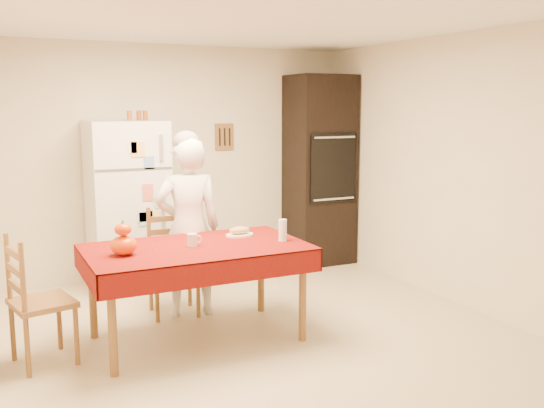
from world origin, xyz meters
TOP-DOWN VIEW (x-y plane):
  - floor at (0.00, 0.00)m, footprint 4.50×4.50m
  - room_shell at (0.00, 0.00)m, footprint 4.02×4.52m
  - refrigerator at (-0.65, 1.88)m, footprint 0.75×0.74m
  - oven_cabinet at (1.63, 1.93)m, footprint 0.70×0.62m
  - dining_table at (-0.50, 0.19)m, footprint 1.70×1.00m
  - chair_far at (-0.48, 0.92)m, footprint 0.46×0.44m
  - chair_left at (-1.71, 0.23)m, footprint 0.48×0.49m
  - seated_woman at (-0.37, 0.79)m, footprint 0.63×0.46m
  - coffee_mug at (-0.53, 0.20)m, footprint 0.08×0.08m
  - pumpkin_lower at (-1.07, 0.15)m, footprint 0.19×0.19m
  - pumpkin_upper at (-1.07, 0.15)m, footprint 0.12×0.12m
  - wine_glass at (0.20, 0.07)m, footprint 0.07×0.07m
  - bread_plate at (-0.05, 0.39)m, footprint 0.24×0.24m
  - bread_loaf at (-0.05, 0.39)m, footprint 0.18×0.10m
  - spice_jar_left at (-0.59, 1.93)m, footprint 0.05×0.05m
  - spice_jar_mid at (-0.49, 1.93)m, footprint 0.05×0.05m
  - spice_jar_right at (-0.43, 1.93)m, footprint 0.05×0.05m

SIDE VIEW (x-z plane):
  - floor at x=0.00m, z-range 0.00..0.00m
  - chair_far at x=-0.48m, z-range 0.03..0.98m
  - chair_left at x=-1.71m, z-range 0.03..0.98m
  - dining_table at x=-0.50m, z-range 0.31..1.07m
  - bread_plate at x=-0.05m, z-range 0.76..0.78m
  - seated_woman at x=-0.37m, z-range 0.00..1.58m
  - bread_loaf at x=-0.05m, z-range 0.78..0.84m
  - coffee_mug at x=-0.53m, z-range 0.76..0.86m
  - pumpkin_lower at x=-1.07m, z-range 0.76..0.91m
  - wine_glass at x=0.20m, z-range 0.76..0.94m
  - refrigerator at x=-0.65m, z-range 0.00..1.70m
  - pumpkin_upper at x=-1.07m, z-range 0.91..1.00m
  - oven_cabinet at x=1.63m, z-range 0.00..2.20m
  - room_shell at x=0.00m, z-range 0.37..2.88m
  - spice_jar_left at x=-0.59m, z-range 1.70..1.80m
  - spice_jar_mid at x=-0.49m, z-range 1.70..1.80m
  - spice_jar_right at x=-0.43m, z-range 1.70..1.80m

